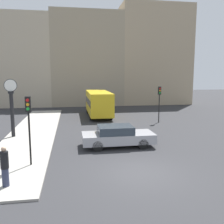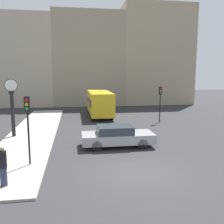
% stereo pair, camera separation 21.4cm
% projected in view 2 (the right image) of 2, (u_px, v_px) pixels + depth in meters
% --- Properties ---
extents(ground_plane, '(120.00, 120.00, 0.00)m').
position_uv_depth(ground_plane, '(138.00, 173.00, 11.77)').
color(ground_plane, '#2D2D30').
extents(sidewalk_corner, '(3.53, 23.13, 0.10)m').
position_uv_depth(sidewalk_corner, '(35.00, 131.00, 20.20)').
color(sidewalk_corner, '#A39E93').
rests_on(sidewalk_corner, ground_plane).
extents(building_row, '(30.69, 5.00, 15.00)m').
position_uv_depth(building_row, '(96.00, 59.00, 37.55)').
color(building_row, '#B7A88E').
rests_on(building_row, ground_plane).
extents(sedan_car, '(4.58, 1.89, 1.36)m').
position_uv_depth(sedan_car, '(117.00, 136.00, 16.00)').
color(sedan_car, '#9E9EA3').
rests_on(sedan_car, ground_plane).
extents(bus_distant, '(2.34, 7.48, 2.72)m').
position_uv_depth(bus_distant, '(100.00, 102.00, 27.61)').
color(bus_distant, gold).
rests_on(bus_distant, ground_plane).
extents(traffic_light_near, '(0.26, 0.24, 3.44)m').
position_uv_depth(traffic_light_near, '(28.00, 116.00, 12.24)').
color(traffic_light_near, black).
rests_on(traffic_light_near, sidewalk_corner).
extents(traffic_light_far, '(0.26, 0.24, 3.46)m').
position_uv_depth(traffic_light_far, '(160.00, 97.00, 23.72)').
color(traffic_light_far, black).
rests_on(traffic_light_far, ground_plane).
extents(street_clock, '(0.91, 0.34, 4.18)m').
position_uv_depth(street_clock, '(12.00, 107.00, 18.04)').
color(street_clock, black).
rests_on(street_clock, sidewalk_corner).
extents(pedestrian_black_jacket, '(0.32, 0.32, 1.66)m').
position_uv_depth(pedestrian_black_jacket, '(3.00, 166.00, 10.06)').
color(pedestrian_black_jacket, '#2D334C').
rests_on(pedestrian_black_jacket, sidewalk_corner).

